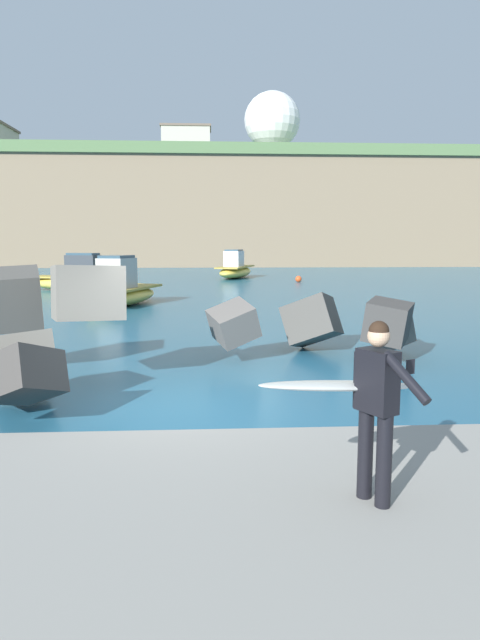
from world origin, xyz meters
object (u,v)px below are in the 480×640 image
object	(u,v)px
boat_near_centre	(121,290)
boat_near_right	(235,269)
boat_near_left	(78,279)
mooring_buoy_middle	(22,282)
radar_dome	(272,125)
station_building_west	(186,149)
mooring_buoy_inner	(298,279)
surfer_with_board	(366,396)

from	to	relation	value
boat_near_centre	boat_near_right	distance (m)	19.20
boat_near_left	mooring_buoy_middle	size ratio (longest dim) A/B	14.33
boat_near_left	radar_dome	distance (m)	60.58
boat_near_centre	radar_dome	distance (m)	66.63
boat_near_left	boat_near_centre	xyz separation A→B (m)	(3.53, -7.51, 0.01)
boat_near_left	boat_near_right	world-z (taller)	boat_near_right
radar_dome	boat_near_centre	bearing A→B (deg)	-102.35
boat_near_centre	radar_dome	size ratio (longest dim) A/B	0.46
boat_near_right	station_building_west	xyz separation A→B (m)	(-5.10, 41.65, 15.60)
boat_near_centre	mooring_buoy_middle	xyz separation A→B (m)	(-8.20, 12.17, -0.44)
boat_near_centre	station_building_west	xyz separation A→B (m)	(0.76, 59.94, 15.63)
mooring_buoy_inner	mooring_buoy_middle	bearing A→B (deg)	-175.26
boat_near_left	mooring_buoy_middle	distance (m)	6.60
mooring_buoy_inner	station_building_west	bearing A→B (deg)	101.30
boat_near_centre	boat_near_right	size ratio (longest dim) A/B	0.89
mooring_buoy_middle	boat_near_left	bearing A→B (deg)	-44.93
mooring_buoy_middle	boat_near_right	bearing A→B (deg)	23.53
surfer_with_board	mooring_buoy_middle	distance (m)	34.17
station_building_west	mooring_buoy_inner	bearing A→B (deg)	-78.70
mooring_buoy_inner	radar_dome	bearing A→B (deg)	85.75
mooring_buoy_inner	station_building_west	size ratio (longest dim) A/B	0.06
surfer_with_board	mooring_buoy_middle	world-z (taller)	surfer_with_board
mooring_buoy_inner	station_building_west	world-z (taller)	station_building_west
boat_near_right	radar_dome	xyz separation A→B (m)	(7.76, 43.91, 19.60)
boat_near_left	station_building_west	xyz separation A→B (m)	(4.30, 52.42, 15.63)
surfer_with_board	station_building_west	bearing A→B (deg)	93.27
boat_near_centre	mooring_buoy_inner	xyz separation A→B (m)	(10.01, 13.68, -0.44)
boat_near_left	mooring_buoy_middle	world-z (taller)	boat_near_left
mooring_buoy_inner	radar_dome	distance (m)	52.63
boat_near_right	radar_dome	size ratio (longest dim) A/B	0.52
boat_near_left	boat_near_centre	distance (m)	8.30
surfer_with_board	station_building_west	xyz separation A→B (m)	(-4.52, 79.15, 15.01)
boat_near_left	radar_dome	bearing A→B (deg)	72.59
mooring_buoy_middle	radar_dome	bearing A→B (deg)	66.44
mooring_buoy_middle	station_building_west	size ratio (longest dim) A/B	0.06
boat_near_centre	mooring_buoy_inner	size ratio (longest dim) A/B	12.53
boat_near_centre	mooring_buoy_inner	bearing A→B (deg)	53.80
boat_near_centre	radar_dome	bearing A→B (deg)	77.65
boat_near_centre	surfer_with_board	bearing A→B (deg)	-74.61
boat_near_right	mooring_buoy_inner	world-z (taller)	boat_near_right
boat_near_right	surfer_with_board	bearing A→B (deg)	-90.88
mooring_buoy_inner	mooring_buoy_middle	size ratio (longest dim) A/B	1.00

